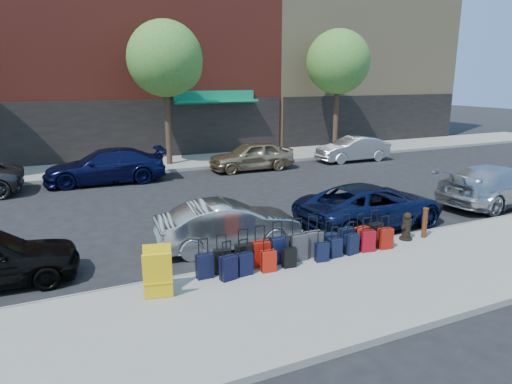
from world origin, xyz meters
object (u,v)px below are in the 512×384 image
car_near_2 (371,205)px  fire_hydrant (407,227)px  car_far_2 (251,156)px  car_near_3 (498,185)px  car_far_3 (353,149)px  suitcase_front_5 (298,247)px  display_rack (158,273)px  car_far_1 (105,166)px  tree_center (168,61)px  tree_right (340,64)px  car_near_1 (229,225)px  bollard (425,222)px

car_near_2 → fire_hydrant: bearing=171.4°
fire_hydrant → car_far_2: car_far_2 is taller
car_near_2 → car_near_3: car_near_3 is taller
car_near_2 → car_far_3: car_far_3 is taller
suitcase_front_5 → car_near_2: size_ratio=0.22×
car_far_3 → display_rack: bearing=-47.0°
car_far_1 → car_far_3: 13.36m
tree_center → suitcase_front_5: size_ratio=6.79×
car_far_1 → suitcase_front_5: bearing=18.5°
tree_right → car_far_3: size_ratio=1.72×
car_near_3 → car_far_2: bearing=25.4°
car_near_1 → car_far_1: bearing=15.7°
display_rack → car_near_2: bearing=30.3°
display_rack → car_near_2: (7.28, 2.21, 0.01)m
fire_hydrant → car_far_2: bearing=72.4°
suitcase_front_5 → bollard: (4.10, -0.08, 0.11)m
suitcase_front_5 → display_rack: (-3.61, -0.47, 0.18)m
car_far_2 → car_far_3: bearing=90.9°
car_near_3 → car_far_3: 9.82m
bollard → display_rack: display_rack is taller
car_far_2 → car_near_3: bearing=30.6°
car_near_3 → car_near_1: bearing=85.5°
car_far_1 → tree_right: bearing=104.2°
bollard → car_far_3: 13.17m
car_near_1 → car_far_3: 14.91m
tree_center → car_near_2: bearing=-76.5°
fire_hydrant → car_far_3: size_ratio=0.19×
tree_center → car_near_3: 16.08m
car_near_2 → tree_center: bearing=10.0°
tree_right → bollard: 16.76m
tree_center → tree_right: bearing=0.0°
display_rack → car_near_2: 7.61m
tree_center → display_rack: 16.12m
car_near_1 → car_far_3: bearing=-45.5°
car_far_1 → car_far_3: car_far_1 is taller
display_rack → car_near_3: 13.30m
car_near_1 → car_far_3: car_far_3 is taller
suitcase_front_5 → car_far_3: car_far_3 is taller
bollard → car_far_3: size_ratio=0.21×
bollard → car_near_2: size_ratio=0.18×
tree_center → car_far_3: tree_center is taller
suitcase_front_5 → car_far_1: 12.13m
tree_center → car_near_2: size_ratio=1.48×
car_near_3 → car_far_3: size_ratio=1.21×
display_rack → car_near_3: (13.12, 2.22, 0.07)m
tree_right → car_far_1: 15.18m
display_rack → car_far_1: size_ratio=0.20×
suitcase_front_5 → bollard: bearing=-0.7°
fire_hydrant → car_near_2: 1.75m
car_near_2 → bollard: bearing=-170.1°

